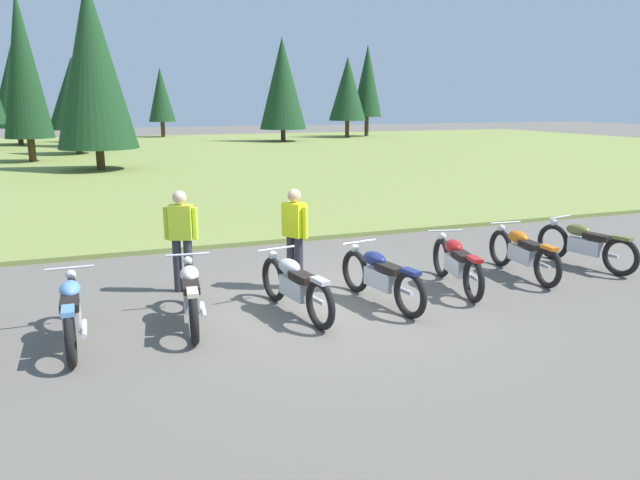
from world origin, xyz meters
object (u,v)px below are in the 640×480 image
(motorcycle_cream, at_px, (191,294))
(motorcycle_olive, at_px, (585,244))
(motorcycle_navy, at_px, (381,276))
(motorcycle_red, at_px, (457,263))
(motorcycle_sky_blue, at_px, (72,312))
(rider_checking_bike, at_px, (295,232))
(motorcycle_orange, at_px, (523,252))
(rider_near_row_end, at_px, (181,235))
(motorcycle_silver, at_px, (295,285))

(motorcycle_cream, relative_size, motorcycle_olive, 1.01)
(motorcycle_navy, height_order, motorcycle_red, same)
(motorcycle_navy, bearing_deg, motorcycle_olive, 7.05)
(motorcycle_sky_blue, xyz_separation_m, rider_checking_bike, (3.40, 1.27, 0.51))
(motorcycle_cream, height_order, motorcycle_navy, same)
(motorcycle_red, relative_size, rider_checking_bike, 1.24)
(motorcycle_cream, height_order, rider_checking_bike, rider_checking_bike)
(motorcycle_olive, bearing_deg, motorcycle_navy, -172.95)
(motorcycle_orange, bearing_deg, motorcycle_red, -172.14)
(motorcycle_orange, relative_size, motorcycle_olive, 1.01)
(motorcycle_cream, bearing_deg, motorcycle_olive, 3.24)
(motorcycle_sky_blue, height_order, motorcycle_cream, same)
(motorcycle_olive, xyz_separation_m, rider_checking_bike, (-5.51, 0.67, 0.51))
(motorcycle_orange, xyz_separation_m, rider_checking_bike, (-4.00, 0.76, 0.51))
(motorcycle_red, xyz_separation_m, motorcycle_olive, (3.01, 0.30, 0.00))
(motorcycle_red, height_order, motorcycle_orange, same)
(motorcycle_sky_blue, bearing_deg, motorcycle_navy, 0.46)
(motorcycle_cream, distance_m, rider_near_row_end, 1.62)
(motorcycle_silver, relative_size, motorcycle_red, 1.00)
(motorcycle_cream, bearing_deg, motorcycle_red, 1.54)
(motorcycle_navy, distance_m, motorcycle_red, 1.55)
(motorcycle_sky_blue, distance_m, motorcycle_cream, 1.54)
(motorcycle_red, distance_m, rider_near_row_end, 4.53)
(motorcycle_navy, relative_size, rider_checking_bike, 1.25)
(rider_near_row_end, xyz_separation_m, rider_checking_bike, (1.77, -0.44, 0.00))
(motorcycle_silver, bearing_deg, motorcycle_orange, 5.65)
(motorcycle_cream, bearing_deg, motorcycle_sky_blue, -173.36)
(motorcycle_orange, xyz_separation_m, rider_near_row_end, (-5.78, 1.21, 0.51))
(motorcycle_silver, relative_size, rider_checking_bike, 1.25)
(motorcycle_orange, height_order, rider_near_row_end, rider_near_row_end)
(motorcycle_sky_blue, distance_m, motorcycle_navy, 4.38)
(motorcycle_sky_blue, height_order, motorcycle_silver, same)
(motorcycle_silver, xyz_separation_m, motorcycle_red, (2.89, 0.23, 0.00))
(motorcycle_navy, xyz_separation_m, motorcycle_red, (1.52, 0.26, 0.00))
(motorcycle_orange, bearing_deg, motorcycle_sky_blue, -176.11)
(motorcycle_sky_blue, height_order, motorcycle_orange, same)
(motorcycle_cream, xyz_separation_m, rider_checking_bike, (1.87, 1.09, 0.51))
(motorcycle_sky_blue, relative_size, motorcycle_olive, 1.01)
(motorcycle_silver, distance_m, motorcycle_navy, 1.37)
(motorcycle_olive, bearing_deg, motorcycle_red, -174.31)
(motorcycle_sky_blue, bearing_deg, rider_near_row_end, 46.45)
(rider_near_row_end, bearing_deg, motorcycle_orange, -11.82)
(motorcycle_orange, distance_m, motorcycle_olive, 1.51)
(motorcycle_sky_blue, xyz_separation_m, motorcycle_orange, (7.40, 0.50, 0.00))
(motorcycle_orange, bearing_deg, rider_checking_bike, 169.19)
(motorcycle_sky_blue, xyz_separation_m, motorcycle_cream, (1.53, 0.18, 0.00))
(motorcycle_navy, relative_size, rider_near_row_end, 1.25)
(motorcycle_cream, xyz_separation_m, motorcycle_navy, (2.85, -0.14, 0.00))
(motorcycle_sky_blue, height_order, motorcycle_navy, same)
(motorcycle_silver, height_order, motorcycle_navy, same)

